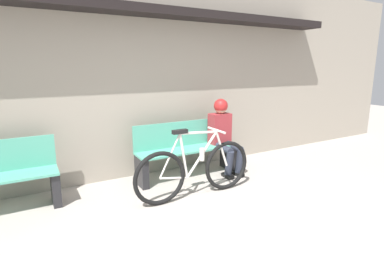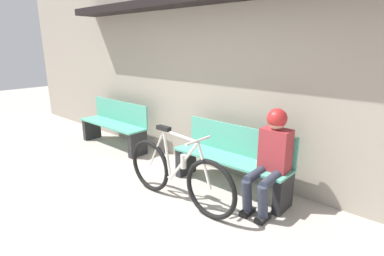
{
  "view_description": "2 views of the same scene",
  "coord_description": "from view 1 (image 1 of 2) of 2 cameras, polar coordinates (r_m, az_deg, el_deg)",
  "views": [
    {
      "loc": [
        -1.76,
        -1.97,
        1.73
      ],
      "look_at": [
        0.32,
        1.75,
        0.84
      ],
      "focal_mm": 28.0,
      "sensor_mm": 36.0,
      "label": 1
    },
    {
      "loc": [
        2.48,
        -1.08,
        1.9
      ],
      "look_at": [
        0.05,
        1.67,
        0.87
      ],
      "focal_mm": 28.0,
      "sensor_mm": 36.0,
      "label": 2
    }
  ],
  "objects": [
    {
      "name": "park_bench_near",
      "position": [
        4.76,
        -1.03,
        -4.4
      ],
      "size": [
        1.65,
        0.42,
        0.86
      ],
      "color": "#51A88E",
      "rests_on": "ground_plane"
    },
    {
      "name": "person_seated",
      "position": [
        4.91,
        5.94,
        -0.46
      ],
      "size": [
        0.34,
        0.62,
        1.21
      ],
      "color": "#2D3342",
      "rests_on": "ground_plane"
    },
    {
      "name": "ground_plane",
      "position": [
        3.16,
        11.27,
        -21.74
      ],
      "size": [
        24.0,
        24.0,
        0.0
      ],
      "primitive_type": "plane",
      "color": "#ADA399"
    },
    {
      "name": "storefront_wall",
      "position": [
        4.81,
        -7.93,
        10.84
      ],
      "size": [
        12.0,
        0.56,
        3.2
      ],
      "color": "#9E9384",
      "rests_on": "ground_plane"
    },
    {
      "name": "bicycle",
      "position": [
        4.02,
        0.64,
        -7.91
      ],
      "size": [
        1.72,
        0.4,
        0.95
      ],
      "color": "black",
      "rests_on": "ground_plane"
    }
  ]
}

